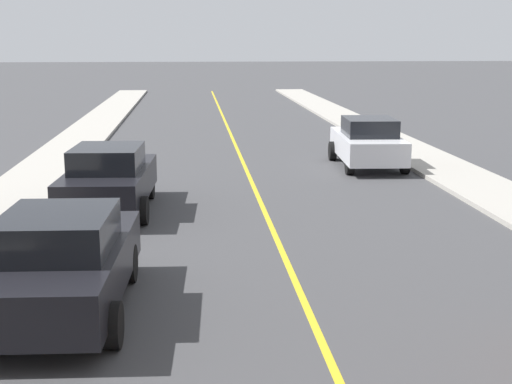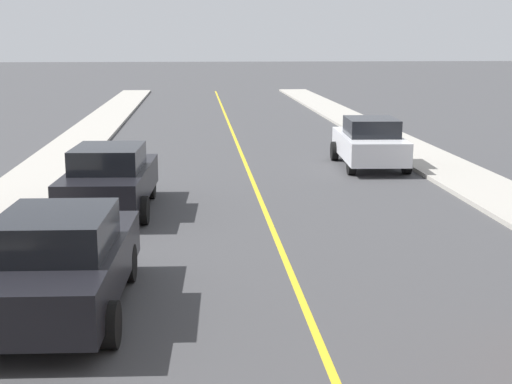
% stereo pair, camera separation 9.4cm
% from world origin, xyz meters
% --- Properties ---
extents(lane_stripe, '(0.12, 71.27, 0.01)m').
position_xyz_m(lane_stripe, '(0.00, 35.64, 0.00)').
color(lane_stripe, gold).
rests_on(lane_stripe, ground_plane).
extents(sidewalk_left, '(2.13, 71.27, 0.12)m').
position_xyz_m(sidewalk_left, '(-6.19, 35.64, 0.06)').
color(sidewalk_left, '#ADA89E').
rests_on(sidewalk_left, ground_plane).
extents(sidewalk_right, '(2.13, 71.27, 0.12)m').
position_xyz_m(sidewalk_right, '(6.19, 35.64, 0.06)').
color(sidewalk_right, '#ADA89E').
rests_on(sidewalk_right, ground_plane).
extents(parked_car_curb_near, '(1.99, 4.38, 1.59)m').
position_xyz_m(parked_car_curb_near, '(-3.64, 24.27, 0.80)').
color(parked_car_curb_near, black).
rests_on(parked_car_curb_near, ground_plane).
extents(parked_car_curb_mid, '(2.04, 4.39, 1.59)m').
position_xyz_m(parked_car_curb_mid, '(-3.66, 30.75, 0.80)').
color(parked_car_curb_mid, black).
rests_on(parked_car_curb_mid, ground_plane).
extents(parked_car_curb_far, '(2.05, 4.40, 1.59)m').
position_xyz_m(parked_car_curb_far, '(3.91, 36.22, 0.80)').
color(parked_car_curb_far, silver).
rests_on(parked_car_curb_far, ground_plane).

